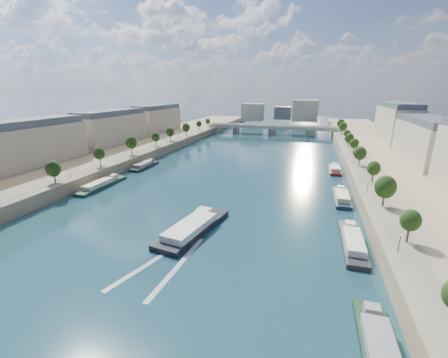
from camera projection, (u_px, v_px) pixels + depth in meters
The scene contains 16 objects.
ground at pixel (226, 181), 127.90m from camera, with size 700.00×700.00×0.00m, color #0B2231.
quay_left at pixel (85, 164), 146.60m from camera, with size 44.00×520.00×5.00m, color #9E8460.
quay_right at pixel (418, 191), 107.76m from camera, with size 44.00×520.00×5.00m, color #9E8460.
pave_left at pixel (111, 161), 141.82m from camera, with size 14.00×520.00×0.10m, color gray.
pave_right at pixel (374, 180), 111.07m from camera, with size 14.00×520.00×0.10m, color gray.
trees_left at pixel (116, 149), 141.57m from camera, with size 4.80×268.80×8.26m.
trees_right at pixel (366, 160), 119.25m from camera, with size 4.80×268.80×8.26m.
lamps_left at pixel (105, 160), 130.63m from camera, with size 0.36×200.36×4.28m.
lamps_right at pixel (360, 169), 116.10m from camera, with size 0.36×200.36×4.28m.
buildings_left at pixel (77, 131), 157.14m from camera, with size 16.00×226.00×23.20m.
skyline at pixel (285, 112), 324.65m from camera, with size 79.00×42.00×22.00m.
bridge at pixel (272, 128), 259.49m from camera, with size 112.00×12.00×8.15m.
tour_barge at pixel (193, 228), 81.95m from camera, with size 12.64×29.02×3.81m.
wake at pixel (165, 263), 66.99m from camera, with size 11.92×26.03×0.04m.
moored_barges_left at pixel (22, 220), 87.03m from camera, with size 5.00×152.65×3.60m.
moored_barges_right at pixel (354, 247), 72.44m from camera, with size 5.00×160.02×3.60m.
Camera 1 is at (33.51, -17.65, 37.35)m, focal length 24.00 mm.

